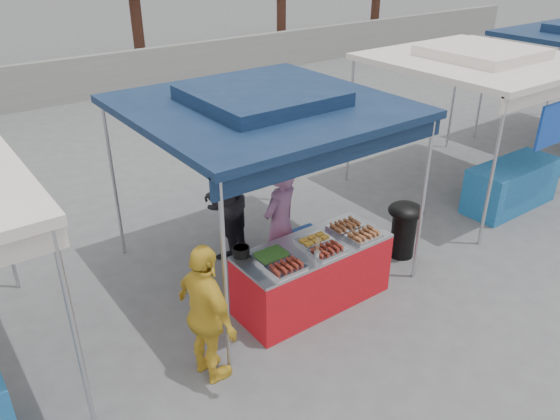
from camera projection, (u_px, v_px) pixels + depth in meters
ground_plane at (307, 297)px, 7.19m from camera, size 80.00×80.00×0.00m
back_wall at (53, 83)px, 14.78m from camera, size 40.00×0.25×1.20m
main_canopy at (262, 105)px, 6.79m from camera, size 3.20×3.20×2.57m
neighbor_stall_right at (495, 109)px, 9.23m from camera, size 3.20×3.20×2.57m
vendor_table at (313, 274)px, 6.92m from camera, size 2.00×0.80×0.85m
food_tray_fl at (286, 268)px, 6.22m from camera, size 0.42×0.30×0.07m
food_tray_fm at (327, 251)px, 6.55m from camera, size 0.42×0.30×0.07m
food_tray_fr at (364, 236)px, 6.87m from camera, size 0.42×0.30×0.07m
food_tray_bl at (271, 256)px, 6.45m from camera, size 0.42×0.30×0.07m
food_tray_bm at (314, 240)px, 6.77m from camera, size 0.42×0.30×0.07m
food_tray_br at (345, 226)px, 7.08m from camera, size 0.42×0.30×0.07m
cooking_pot at (241, 252)px, 6.48m from camera, size 0.20×0.20×0.12m
skewer_cup at (317, 255)px, 6.43m from camera, size 0.08×0.08×0.10m
wok_burner at (404, 225)px, 7.90m from camera, size 0.51×0.51×0.86m
crate_left at (264, 284)px, 7.23m from camera, size 0.45×0.32×0.27m
crate_right at (302, 264)px, 7.60m from camera, size 0.54×0.38×0.33m
crate_stacked at (303, 244)px, 7.45m from camera, size 0.54×0.38×0.32m
vendor_woman at (280, 224)px, 7.20m from camera, size 0.72×0.58×1.70m
helper_man at (222, 199)px, 7.80m from camera, size 1.08×1.05×1.76m
customer_person at (207, 315)px, 5.58m from camera, size 0.47×0.98×1.62m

